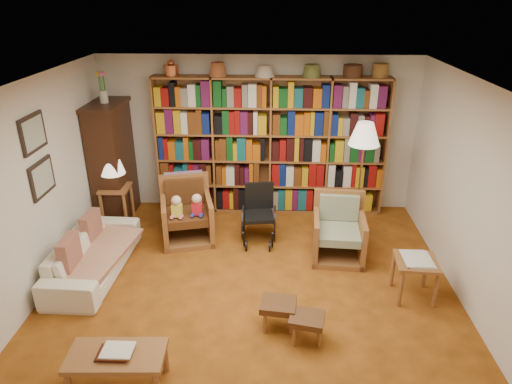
# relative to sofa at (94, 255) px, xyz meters

# --- Properties ---
(floor) EXTENTS (5.00, 5.00, 0.00)m
(floor) POSITION_rel_sofa_xyz_m (2.05, -0.37, -0.26)
(floor) COLOR #9D5318
(floor) RESTS_ON ground
(ceiling) EXTENTS (5.00, 5.00, 0.00)m
(ceiling) POSITION_rel_sofa_xyz_m (2.05, -0.37, 2.24)
(ceiling) COLOR white
(ceiling) RESTS_ON wall_back
(wall_back) EXTENTS (5.00, 0.00, 5.00)m
(wall_back) POSITION_rel_sofa_xyz_m (2.05, 2.13, 0.99)
(wall_back) COLOR silver
(wall_back) RESTS_ON floor
(wall_front) EXTENTS (5.00, 0.00, 5.00)m
(wall_front) POSITION_rel_sofa_xyz_m (2.05, -2.87, 0.99)
(wall_front) COLOR silver
(wall_front) RESTS_ON floor
(wall_left) EXTENTS (0.00, 5.00, 5.00)m
(wall_left) POSITION_rel_sofa_xyz_m (-0.45, -0.37, 0.99)
(wall_left) COLOR silver
(wall_left) RESTS_ON floor
(wall_right) EXTENTS (0.00, 5.00, 5.00)m
(wall_right) POSITION_rel_sofa_xyz_m (4.55, -0.37, 0.99)
(wall_right) COLOR silver
(wall_right) RESTS_ON floor
(bookshelf) EXTENTS (3.60, 0.30, 2.42)m
(bookshelf) POSITION_rel_sofa_xyz_m (2.25, 1.96, 0.91)
(bookshelf) COLOR #9E5D31
(bookshelf) RESTS_ON floor
(curio_cabinet) EXTENTS (0.50, 0.95, 2.40)m
(curio_cabinet) POSITION_rel_sofa_xyz_m (-0.20, 1.63, 0.70)
(curio_cabinet) COLOR #32180D
(curio_cabinet) RESTS_ON floor
(framed_pictures) EXTENTS (0.03, 0.52, 0.97)m
(framed_pictures) POSITION_rel_sofa_xyz_m (-0.43, -0.07, 1.37)
(framed_pictures) COLOR black
(framed_pictures) RESTS_ON wall_left
(sofa) EXTENTS (1.79, 0.74, 0.52)m
(sofa) POSITION_rel_sofa_xyz_m (0.00, 0.00, 0.00)
(sofa) COLOR silver
(sofa) RESTS_ON floor
(sofa_throw) EXTENTS (0.89, 1.42, 0.04)m
(sofa_throw) POSITION_rel_sofa_xyz_m (0.05, 0.00, 0.04)
(sofa_throw) COLOR beige
(sofa_throw) RESTS_ON sofa
(cushion_left) EXTENTS (0.16, 0.40, 0.39)m
(cushion_left) POSITION_rel_sofa_xyz_m (-0.13, 0.35, 0.19)
(cushion_left) COLOR maroon
(cushion_left) RESTS_ON sofa
(cushion_right) EXTENTS (0.14, 0.42, 0.41)m
(cushion_right) POSITION_rel_sofa_xyz_m (-0.13, -0.35, 0.19)
(cushion_right) COLOR maroon
(cushion_right) RESTS_ON sofa
(side_table_lamp) EXTENTS (0.45, 0.45, 0.65)m
(side_table_lamp) POSITION_rel_sofa_xyz_m (-0.10, 1.31, 0.22)
(side_table_lamp) COLOR #9E5D31
(side_table_lamp) RESTS_ON floor
(table_lamp) EXTENTS (0.37, 0.37, 0.51)m
(table_lamp) POSITION_rel_sofa_xyz_m (-0.10, 1.31, 0.73)
(table_lamp) COLOR #B88D3B
(table_lamp) RESTS_ON side_table_lamp
(armchair_leather) EXTENTS (0.90, 0.92, 0.92)m
(armchair_leather) POSITION_rel_sofa_xyz_m (1.06, 1.01, 0.12)
(armchair_leather) COLOR #9E5D31
(armchair_leather) RESTS_ON floor
(armchair_sage) EXTENTS (0.74, 0.77, 0.87)m
(armchair_sage) POSITION_rel_sofa_xyz_m (3.20, 0.60, 0.07)
(armchair_sage) COLOR #9E5D31
(armchair_sage) RESTS_ON floor
(wheelchair) EXTENTS (0.49, 0.68, 0.85)m
(wheelchair) POSITION_rel_sofa_xyz_m (2.10, 0.96, 0.13)
(wheelchair) COLOR black
(wheelchair) RESTS_ON floor
(floor_lamp) EXTENTS (0.45, 0.45, 1.69)m
(floor_lamp) POSITION_rel_sofa_xyz_m (3.59, 1.32, 1.20)
(floor_lamp) COLOR #B88D3B
(floor_lamp) RESTS_ON floor
(side_table_papers) EXTENTS (0.51, 0.51, 0.53)m
(side_table_papers) POSITION_rel_sofa_xyz_m (3.99, -0.35, 0.16)
(side_table_papers) COLOR #9E5D31
(side_table_papers) RESTS_ON floor
(footstool_a) EXTENTS (0.41, 0.36, 0.32)m
(footstool_a) POSITION_rel_sofa_xyz_m (2.38, -0.96, 0.00)
(footstool_a) COLOR #543116
(footstool_a) RESTS_ON floor
(footstool_b) EXTENTS (0.41, 0.37, 0.30)m
(footstool_b) POSITION_rel_sofa_xyz_m (2.68, -1.15, -0.01)
(footstool_b) COLOR #543116
(footstool_b) RESTS_ON floor
(coffee_table) EXTENTS (0.90, 0.48, 0.42)m
(coffee_table) POSITION_rel_sofa_xyz_m (0.90, -1.83, 0.06)
(coffee_table) COLOR #9E5D31
(coffee_table) RESTS_ON floor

